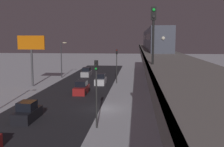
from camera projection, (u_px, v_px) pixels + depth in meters
ground_plane at (101, 109)px, 32.38m from camera, size 240.00×240.00×0.00m
avenue_asphalt at (56, 107)px, 32.87m from camera, size 11.00×103.69×0.01m
elevated_railway at (163, 62)px, 30.99m from camera, size 5.00×103.69×6.56m
subway_train at (154, 39)px, 50.23m from camera, size 2.94×36.87×3.40m
rail_signal at (153, 25)px, 18.71m from camera, size 0.36×0.41×4.00m
sedan_red at (82, 88)px, 41.30m from camera, size 1.91×4.49×1.97m
sedan_black at (27, 113)px, 27.70m from camera, size 1.80×4.14×1.97m
sedan_silver at (87, 73)px, 60.41m from camera, size 1.80×4.63×1.97m
sedan_white at (101, 80)px, 49.69m from camera, size 1.80×4.26×1.97m
traffic_light_near at (96, 84)px, 24.81m from camera, size 0.32×0.44×6.40m
traffic_light_mid at (117, 61)px, 50.02m from camera, size 0.32×0.44×6.40m
commercial_billboard at (31, 48)px, 46.74m from camera, size 4.80×0.36×8.90m
street_lamp_far at (62, 55)px, 57.49m from camera, size 1.35×0.44×7.65m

